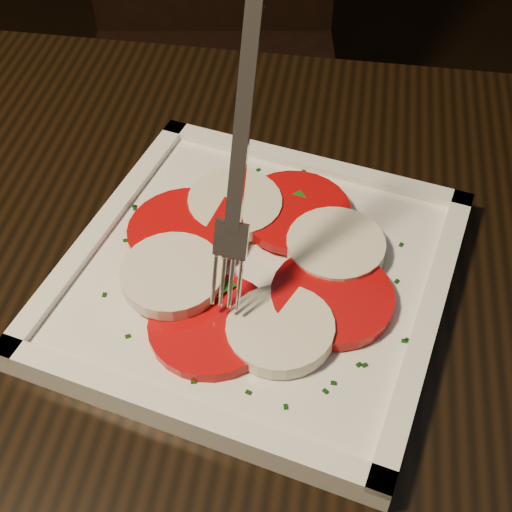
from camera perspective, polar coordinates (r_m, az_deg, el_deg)
table at (r=0.55m, az=-8.63°, el=-16.08°), size 1.21×0.82×0.75m
chair at (r=1.24m, az=-3.62°, el=18.18°), size 0.49×0.49×0.93m
plate at (r=0.50m, az=0.00°, el=-1.76°), size 0.30×0.30×0.01m
caprese_salad at (r=0.49m, az=0.01°, el=-0.50°), size 0.21×0.22×0.02m
fork at (r=0.42m, az=-1.00°, el=8.27°), size 0.04×0.08×0.18m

